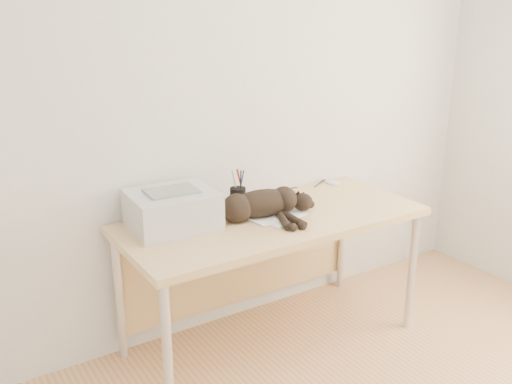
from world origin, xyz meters
TOP-DOWN VIEW (x-y plane):
  - wall_back at (0.00, 1.75)m, footprint 3.50×0.00m
  - desk at (0.00, 1.48)m, footprint 1.60×0.70m
  - printer at (-0.50, 1.53)m, footprint 0.43×0.37m
  - papers at (0.02, 1.39)m, footprint 0.34×0.27m
  - cat at (-0.07, 1.41)m, footprint 0.67×0.38m
  - mug at (-0.29, 1.62)m, footprint 0.14×0.14m
  - pen_cup at (-0.09, 1.59)m, footprint 0.09×0.09m
  - remote_grey at (-0.14, 1.64)m, footprint 0.06×0.16m
  - remote_black at (0.21, 1.51)m, footprint 0.07×0.20m
  - mouse at (0.63, 1.67)m, footprint 0.08×0.12m
  - cable_tangle at (0.00, 1.70)m, footprint 1.36×0.07m

SIDE VIEW (x-z plane):
  - desk at x=0.00m, z-range 0.24..0.98m
  - papers at x=0.02m, z-range 0.74..0.75m
  - cable_tangle at x=0.00m, z-range 0.74..0.75m
  - remote_grey at x=-0.14m, z-range 0.74..0.76m
  - remote_black at x=0.21m, z-range 0.74..0.76m
  - mouse at x=0.63m, z-range 0.74..0.78m
  - mug at x=-0.29m, z-range 0.74..0.83m
  - pen_cup at x=-0.09m, z-range 0.69..0.91m
  - cat at x=-0.07m, z-range 0.73..0.89m
  - printer at x=-0.50m, z-range 0.74..0.93m
  - wall_back at x=0.00m, z-range -0.45..3.05m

